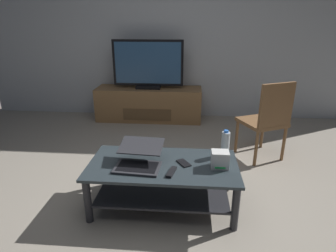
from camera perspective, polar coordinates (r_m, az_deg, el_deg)
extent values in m
plane|color=#9E9384|center=(2.63, -0.87, -15.04)|extent=(7.68, 7.68, 0.00)
cube|color=silver|center=(4.70, 2.21, 18.95)|extent=(6.40, 0.12, 2.80)
cube|color=#2D383D|center=(2.39, -0.97, -7.86)|extent=(1.25, 0.64, 0.02)
cube|color=#2D2D33|center=(2.52, -0.93, -12.91)|extent=(1.10, 0.56, 0.02)
cylinder|color=#2D2D33|center=(2.39, -15.93, -14.40)|extent=(0.06, 0.06, 0.38)
cylinder|color=#2D2D33|center=(2.29, 13.45, -15.93)|extent=(0.06, 0.06, 0.38)
cylinder|color=#2D2D33|center=(2.83, -12.21, -8.25)|extent=(0.06, 0.06, 0.38)
cylinder|color=#2D2D33|center=(2.74, 11.88, -9.21)|extent=(0.06, 0.06, 0.38)
cube|color=olive|center=(4.60, -3.84, 4.50)|extent=(1.67, 0.49, 0.52)
cube|color=brown|center=(4.40, -4.28, 2.29)|extent=(0.75, 0.01, 0.18)
cube|color=black|center=(4.51, -3.96, 7.93)|extent=(0.38, 0.20, 0.05)
cube|color=black|center=(4.45, -4.08, 12.61)|extent=(1.09, 0.04, 0.69)
cube|color=#2D517A|center=(4.42, -4.13, 12.57)|extent=(1.01, 0.01, 0.62)
cube|color=brown|center=(3.43, 18.40, 0.74)|extent=(0.59, 0.59, 0.04)
cube|color=brown|center=(3.21, 21.08, 3.77)|extent=(0.39, 0.21, 0.50)
cylinder|color=brown|center=(3.75, 18.52, -1.24)|extent=(0.04, 0.04, 0.41)
cylinder|color=brown|center=(3.54, 13.70, -2.07)|extent=(0.04, 0.04, 0.41)
cylinder|color=brown|center=(3.49, 22.35, -3.38)|extent=(0.04, 0.04, 0.41)
cylinder|color=brown|center=(3.26, 17.38, -4.45)|extent=(0.04, 0.04, 0.41)
cube|color=#333338|center=(2.32, -6.20, -8.32)|extent=(0.38, 0.27, 0.02)
cube|color=black|center=(2.32, -6.21, -8.11)|extent=(0.33, 0.21, 0.00)
cube|color=#333338|center=(2.39, -5.41, -3.97)|extent=(0.38, 0.26, 0.06)
cube|color=silver|center=(2.39, -5.43, -4.03)|extent=(0.34, 0.23, 0.05)
cube|color=white|center=(2.34, 10.46, -6.65)|extent=(0.14, 0.12, 0.14)
cube|color=#19D84C|center=(2.31, 10.52, -8.34)|extent=(0.08, 0.00, 0.01)
cylinder|color=silver|center=(2.52, 11.50, -3.61)|extent=(0.07, 0.07, 0.22)
cylinder|color=blue|center=(2.48, 11.70, -1.06)|extent=(0.04, 0.04, 0.02)
cube|color=black|center=(2.38, 3.19, -7.50)|extent=(0.13, 0.16, 0.01)
cube|color=black|center=(2.24, 0.71, -9.28)|extent=(0.08, 0.17, 0.02)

